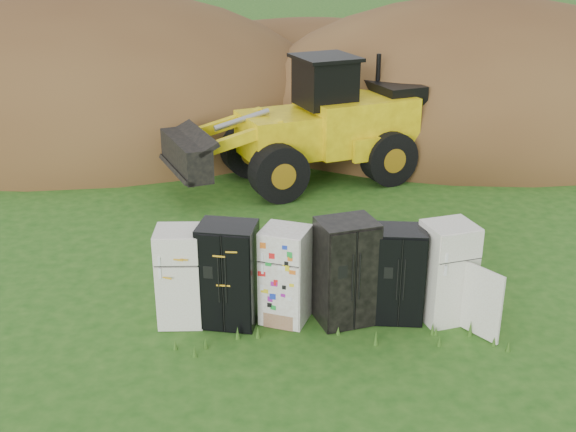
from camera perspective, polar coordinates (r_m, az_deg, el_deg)
The scene contains 11 objects.
ground at distance 12.95m, azimuth 2.31°, elevation -8.15°, with size 120.00×120.00×0.00m, color #1E4D14.
fridge_leftmost at distance 12.63m, azimuth -8.53°, elevation -4.74°, with size 0.77×0.74×1.74m, color white, non-canonical shape.
fridge_black_side at distance 12.49m, azimuth -4.73°, elevation -4.62°, with size 0.96×0.76×1.84m, color black, non-canonical shape.
fridge_sticker at distance 12.54m, azimuth -0.22°, elevation -4.69°, with size 0.77×0.71×1.74m, color white, non-canonical shape.
fridge_dark_mid at distance 12.54m, azimuth 4.59°, elevation -4.39°, with size 0.96×0.79×1.89m, color black, non-canonical shape.
fridge_black_right at distance 12.76m, azimuth 8.76°, elevation -4.55°, with size 0.85×0.71×1.71m, color black, non-canonical shape.
fridge_open_door at distance 12.86m, azimuth 12.45°, elevation -4.36°, with size 0.82×0.76×1.81m, color white, non-canonical shape.
wheel_loader at distance 19.15m, azimuth 0.60°, elevation 7.41°, with size 6.95×2.82×3.36m, color yellow, non-canonical shape.
dirt_mound_right at distance 25.77m, azimuth 14.38°, elevation 6.68°, with size 16.30×11.96×8.85m, color #4E3119.
dirt_mound_left at distance 26.47m, azimuth -15.72°, elevation 6.95°, with size 18.26×13.70×9.26m, color #4E3119.
dirt_mound_back at distance 30.62m, azimuth 1.76°, elevation 9.71°, with size 17.36×11.58×6.03m, color #4E3119.
Camera 1 is at (-0.92, -11.17, 6.50)m, focal length 45.00 mm.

